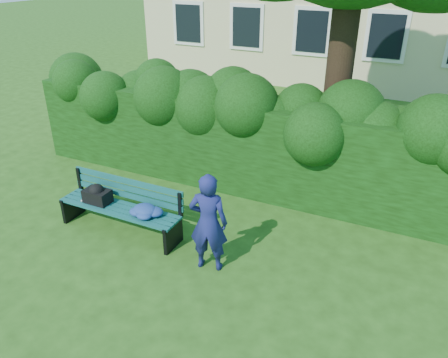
% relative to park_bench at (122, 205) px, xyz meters
% --- Properties ---
extents(ground, '(80.00, 80.00, 0.00)m').
position_rel_park_bench_xyz_m(ground, '(1.50, 0.22, -0.50)').
color(ground, '#254914').
rests_on(ground, ground).
extents(hedge, '(10.00, 1.00, 1.80)m').
position_rel_park_bench_xyz_m(hedge, '(1.50, 2.42, 0.40)').
color(hedge, black).
rests_on(hedge, ground).
extents(park_bench, '(2.21, 0.57, 0.89)m').
position_rel_park_bench_xyz_m(park_bench, '(0.00, 0.00, 0.00)').
color(park_bench, '#105151').
rests_on(park_bench, ground).
extents(man_reading, '(0.64, 0.50, 1.57)m').
position_rel_park_bench_xyz_m(man_reading, '(1.76, -0.24, 0.28)').
color(man_reading, navy).
rests_on(man_reading, ground).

